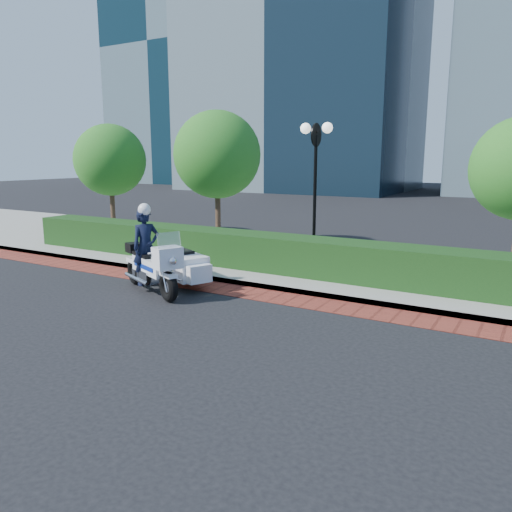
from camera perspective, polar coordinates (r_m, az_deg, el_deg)
The scene contains 9 objects.
ground at distance 11.88m, azimuth -8.28°, elevation -5.30°, with size 120.00×120.00×0.00m, color black.
brick_strip at distance 13.03m, azimuth -4.16°, elevation -3.69°, with size 60.00×1.00×0.01m, color maroon.
sidewalk at distance 16.82m, azimuth 4.55°, elevation -0.04°, with size 60.00×8.00×0.15m, color gray.
hedge_main at distance 14.62m, azimuth 0.47°, elevation 0.58°, with size 18.00×1.20×1.00m, color black.
lamppost at distance 15.35m, azimuth 6.80°, elevation 9.68°, with size 1.02×0.70×4.21m.
tree_a at distance 22.30m, azimuth -16.34°, elevation 10.47°, with size 3.00×3.00×4.58m.
tree_b at distance 18.70m, azimuth -4.47°, elevation 11.45°, with size 3.20×3.20×4.89m.
tower_far_left at distance 71.12m, azimuth -8.24°, elevation 22.21°, with size 16.00×14.00×34.00m, color black.
police_motorcycle at distance 12.96m, azimuth -10.61°, elevation -0.49°, with size 2.61×2.48×2.24m.
Camera 1 is at (7.18, -8.85, 3.36)m, focal length 35.00 mm.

